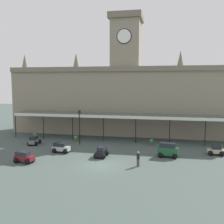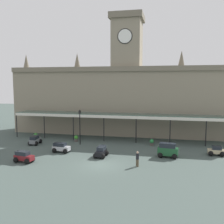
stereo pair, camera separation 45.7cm
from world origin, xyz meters
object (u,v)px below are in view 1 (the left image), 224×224
at_px(car_black_estate, 101,152).
at_px(car_beige_sedan, 216,151).
at_px(victorian_lamppost, 79,123).
at_px(car_grey_estate, 34,141).
at_px(planter_by_canopy, 76,139).
at_px(planter_near_kerb, 151,142).
at_px(car_silver_estate, 61,148).
at_px(car_maroon_estate, 24,158).
at_px(pedestrian_near_entrance, 138,158).
at_px(planter_forecourt_centre, 35,136).
at_px(car_green_van, 168,151).

height_order(car_black_estate, car_beige_sedan, car_black_estate).
bearing_deg(car_black_estate, victorian_lamppost, 130.35).
xyz_separation_m(car_grey_estate, planter_by_canopy, (5.31, 2.94, -0.07)).
distance_m(planter_by_canopy, planter_near_kerb, 11.52).
relative_size(car_grey_estate, planter_near_kerb, 2.42).
height_order(car_silver_estate, planter_near_kerb, car_silver_estate).
relative_size(car_maroon_estate, pedestrian_near_entrance, 1.42).
bearing_deg(planter_forecourt_centre, car_beige_sedan, -8.34).
height_order(car_maroon_estate, planter_by_canopy, car_maroon_estate).
xyz_separation_m(planter_by_canopy, planter_near_kerb, (11.52, -0.16, 0.00)).
bearing_deg(victorian_lamppost, planter_forecourt_centre, 165.64).
height_order(planter_by_canopy, planter_near_kerb, same).
bearing_deg(planter_by_canopy, planter_forecourt_centre, 176.04).
height_order(car_green_van, planter_forecourt_centre, car_green_van).
xyz_separation_m(car_black_estate, car_green_van, (7.98, 1.47, 0.24)).
bearing_deg(car_grey_estate, car_beige_sedan, -1.13).
bearing_deg(car_maroon_estate, planter_forecourt_centre, 112.61).
distance_m(car_beige_sedan, car_maroon_estate, 23.25).
height_order(car_grey_estate, planter_by_canopy, car_grey_estate).
relative_size(pedestrian_near_entrance, victorian_lamppost, 0.33).
relative_size(car_black_estate, planter_near_kerb, 2.38).
bearing_deg(car_beige_sedan, car_black_estate, -165.38).
bearing_deg(car_grey_estate, car_maroon_estate, -69.43).
bearing_deg(car_beige_sedan, car_silver_estate, -171.88).
distance_m(car_maroon_estate, planter_by_canopy, 11.26).
xyz_separation_m(pedestrian_near_entrance, planter_forecourt_centre, (-17.66, 10.29, -0.42)).
height_order(car_beige_sedan, planter_near_kerb, car_beige_sedan).
height_order(car_grey_estate, planter_near_kerb, car_grey_estate).
relative_size(car_green_van, planter_near_kerb, 2.61).
xyz_separation_m(car_black_estate, planter_near_kerb, (5.70, 6.89, -0.07)).
height_order(car_grey_estate, planter_forecourt_centre, car_grey_estate).
bearing_deg(planter_by_canopy, victorian_lamppost, -53.42).
bearing_deg(victorian_lamppost, car_black_estate, -49.65).
xyz_separation_m(car_grey_estate, victorian_lamppost, (6.52, 1.31, 2.61)).
relative_size(car_green_van, car_maroon_estate, 1.06).
relative_size(car_silver_estate, car_beige_sedan, 1.12).
xyz_separation_m(car_silver_estate, car_beige_sedan, (19.50, 2.78, -0.06)).
relative_size(victorian_lamppost, planter_forecourt_centre, 5.34).
xyz_separation_m(planter_forecourt_centre, planter_near_kerb, (18.59, -0.65, 0.00)).
relative_size(victorian_lamppost, planter_by_canopy, 5.34).
distance_m(planter_forecourt_centre, planter_near_kerb, 18.60).
height_order(car_beige_sedan, car_maroon_estate, car_maroon_estate).
relative_size(car_beige_sedan, car_maroon_estate, 0.88).
bearing_deg(car_silver_estate, planter_near_kerb, 28.14).
distance_m(car_green_van, car_maroon_estate, 16.97).
bearing_deg(planter_forecourt_centre, car_green_van, -16.23).
distance_m(car_black_estate, car_maroon_estate, 9.01).
relative_size(car_silver_estate, car_maroon_estate, 0.98).
bearing_deg(pedestrian_near_entrance, car_beige_sedan, 34.94).
bearing_deg(pedestrian_near_entrance, planter_forecourt_centre, 149.77).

